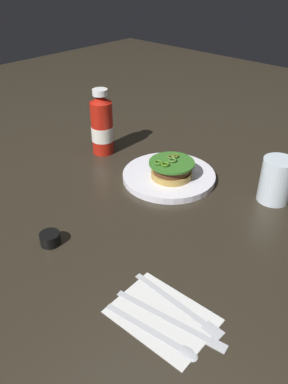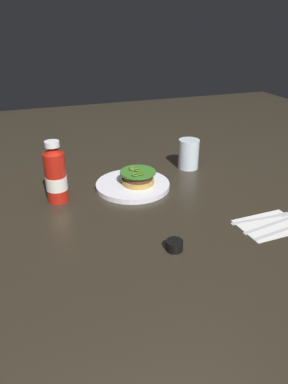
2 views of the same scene
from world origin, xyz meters
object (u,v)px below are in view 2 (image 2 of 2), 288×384
object	(u,v)px
burger_sandwich	(137,177)
napkin	(269,225)
ketchup_bottle	(56,176)
fork_utensil	(267,217)
water_glass	(189,154)
butter_knife	(276,222)
spoon_utensil	(286,228)
condiment_cup	(174,245)
dinner_plate	(133,185)

from	to	relation	value
burger_sandwich	napkin	bearing A→B (deg)	-52.09
burger_sandwich	ketchup_bottle	size ratio (longest dim) A/B	0.61
fork_utensil	water_glass	bearing A→B (deg)	96.67
ketchup_bottle	butter_knife	world-z (taller)	ketchup_bottle
spoon_utensil	butter_knife	size ratio (longest dim) A/B	0.85
ketchup_bottle	napkin	bearing A→B (deg)	-32.98
butter_knife	condiment_cup	bearing A→B (deg)	-176.16
burger_sandwich	butter_knife	bearing A→B (deg)	-49.22
water_glass	fork_utensil	xyz separation A→B (m)	(0.05, -0.44, -0.05)
spoon_utensil	butter_knife	world-z (taller)	same
water_glass	butter_knife	world-z (taller)	water_glass
napkin	butter_knife	distance (m)	0.03
napkin	fork_utensil	bearing A→B (deg)	64.73
ketchup_bottle	fork_utensil	xyz separation A→B (m)	(0.57, -0.32, -0.08)
dinner_plate	butter_knife	distance (m)	0.49
spoon_utensil	fork_utensil	world-z (taller)	same
dinner_plate	water_glass	size ratio (longest dim) A/B	2.24
condiment_cup	butter_knife	bearing A→B (deg)	3.84
condiment_cup	spoon_utensil	size ratio (longest dim) A/B	0.24
condiment_cup	napkin	bearing A→B (deg)	3.37
condiment_cup	fork_utensil	size ratio (longest dim) A/B	0.22
fork_utensil	spoon_utensil	bearing A→B (deg)	-80.20
napkin	butter_knife	size ratio (longest dim) A/B	0.82
water_glass	spoon_utensil	bearing A→B (deg)	-82.89
condiment_cup	napkin	world-z (taller)	condiment_cup
butter_knife	burger_sandwich	bearing A→B (deg)	130.78
ketchup_bottle	water_glass	distance (m)	0.54
dinner_plate	butter_knife	xyz separation A→B (m)	(0.32, -0.37, -0.00)
dinner_plate	ketchup_bottle	size ratio (longest dim) A/B	1.28
butter_knife	fork_utensil	xyz separation A→B (m)	(-0.01, 0.03, 0.00)
ketchup_bottle	water_glass	size ratio (longest dim) A/B	1.75
ketchup_bottle	condiment_cup	distance (m)	0.46
spoon_utensil	water_glass	bearing A→B (deg)	97.11
butter_knife	fork_utensil	bearing A→B (deg)	105.01
spoon_utensil	ketchup_bottle	bearing A→B (deg)	146.02
ketchup_bottle	spoon_utensil	size ratio (longest dim) A/B	1.10
napkin	fork_utensil	size ratio (longest dim) A/B	0.88
water_glass	condiment_cup	distance (m)	0.57
burger_sandwich	ketchup_bottle	world-z (taller)	ketchup_bottle
ketchup_bottle	burger_sandwich	bearing A→B (deg)	0.55
condiment_cup	napkin	xyz separation A→B (m)	(0.31, 0.02, -0.01)
burger_sandwich	condiment_cup	world-z (taller)	burger_sandwich
dinner_plate	napkin	xyz separation A→B (m)	(0.30, -0.37, -0.01)
burger_sandwich	water_glass	xyz separation A→B (m)	(0.25, 0.11, 0.02)
ketchup_bottle	butter_knife	xyz separation A→B (m)	(0.58, -0.36, -0.08)
condiment_cup	water_glass	bearing A→B (deg)	60.87
condiment_cup	napkin	size ratio (longest dim) A/B	0.25
ketchup_bottle	fork_utensil	size ratio (longest dim) A/B	1.00
spoon_utensil	dinner_plate	bearing A→B (deg)	128.70
ketchup_bottle	butter_knife	bearing A→B (deg)	-31.45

